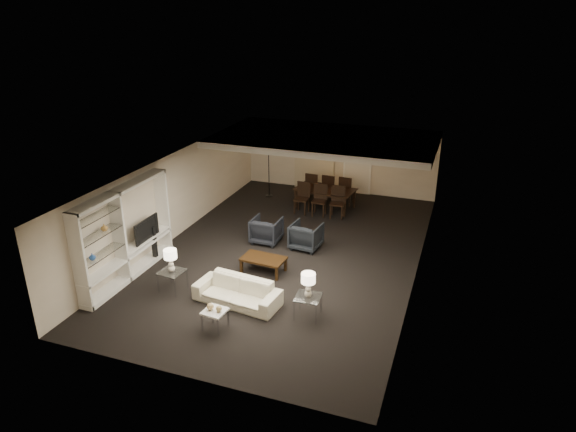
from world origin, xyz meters
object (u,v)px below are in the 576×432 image
at_px(vase_blue, 92,257).
at_px(side_table_left, 173,281).
at_px(chair_nr, 337,203).
at_px(table_lamp_left, 171,261).
at_px(chair_nm, 319,201).
at_px(floor_lamp, 269,172).
at_px(armchair_right, 306,236).
at_px(chair_fr, 347,190).
at_px(vase_amber, 104,227).
at_px(television, 143,229).
at_px(dining_table, 325,199).
at_px(coffee_table, 264,265).
at_px(table_lamp_right, 308,285).
at_px(sofa, 237,292).
at_px(chair_fm, 330,188).
at_px(chair_nl, 302,198).
at_px(armchair_left, 266,230).
at_px(chair_fl, 313,186).
at_px(marble_table, 215,320).
at_px(side_table_right, 308,307).
at_px(floor_speaker, 154,244).
at_px(pendant_light, 333,155).

bearing_deg(vase_blue, side_table_left, 35.49).
bearing_deg(chair_nr, side_table_left, -121.07).
bearing_deg(table_lamp_left, chair_nm, 71.37).
bearing_deg(vase_blue, floor_lamp, 81.92).
relative_size(armchair_right, chair_fr, 0.80).
xyz_separation_m(table_lamp_left, vase_amber, (-1.39, -0.47, 0.85)).
bearing_deg(table_lamp_left, floor_lamp, 92.16).
xyz_separation_m(television, dining_table, (3.31, 5.50, -0.69)).
bearing_deg(table_lamp_left, dining_table, 73.14).
bearing_deg(chair_nm, coffee_table, -97.69).
bearing_deg(table_lamp_right, sofa, 180.00).
bearing_deg(chair_fm, television, 65.75).
height_order(armchair_right, television, television).
relative_size(table_lamp_right, vase_blue, 3.51).
height_order(coffee_table, dining_table, dining_table).
relative_size(armchair_right, chair_nr, 0.80).
bearing_deg(chair_nl, floor_lamp, 146.35).
bearing_deg(vase_amber, armchair_left, 56.56).
bearing_deg(coffee_table, television, -167.63).
bearing_deg(coffee_table, sofa, -90.00).
distance_m(television, chair_fr, 7.31).
height_order(television, floor_lamp, floor_lamp).
distance_m(armchair_left, chair_nl, 2.50).
relative_size(coffee_table, table_lamp_left, 1.94).
height_order(chair_fl, floor_lamp, floor_lamp).
height_order(marble_table, dining_table, dining_table).
height_order(marble_table, vase_blue, vase_blue).
bearing_deg(dining_table, marble_table, -84.23).
bearing_deg(vase_amber, dining_table, 64.19).
bearing_deg(armchair_left, table_lamp_left, 71.94).
bearing_deg(chair_fr, table_lamp_left, 76.64).
bearing_deg(chair_nl, side_table_left, -100.97).
bearing_deg(chair_fr, vase_blue, 70.43).
bearing_deg(side_table_right, side_table_left, 180.00).
distance_m(chair_nl, chair_nm, 0.60).
relative_size(side_table_left, chair_fm, 0.54).
distance_m(table_lamp_right, chair_fm, 7.23).
xyz_separation_m(side_table_left, marble_table, (1.70, -1.10, -0.03)).
height_order(table_lamp_right, dining_table, table_lamp_right).
xyz_separation_m(side_table_left, chair_nl, (1.35, 5.78, 0.25)).
relative_size(sofa, television, 2.04).
xyz_separation_m(side_table_left, floor_speaker, (-1.28, 1.20, 0.24)).
height_order(table_lamp_left, table_lamp_right, same).
height_order(television, chair_fr, television).
bearing_deg(table_lamp_left, marble_table, -32.91).
bearing_deg(armchair_right, side_table_right, 114.27).
bearing_deg(armchair_left, floor_lamp, -69.14).
bearing_deg(side_table_left, table_lamp_right, 0.00).
relative_size(pendant_light, vase_blue, 3.21).
xyz_separation_m(pendant_light, table_lamp_left, (-2.22, -6.35, -1.12)).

